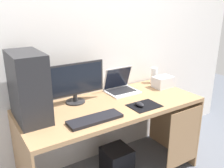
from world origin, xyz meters
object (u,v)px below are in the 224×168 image
(speaker, at_px, (154,75))
(subwoofer, at_px, (117,160))
(projector, at_px, (163,82))
(mouse_left, at_px, (139,104))
(monitor, at_px, (75,82))
(keyboard, at_px, (95,119))
(pc_tower, at_px, (28,87))
(laptop, at_px, (121,87))

(speaker, height_order, subwoofer, speaker)
(projector, bearing_deg, mouse_left, -153.21)
(monitor, distance_m, keyboard, 0.43)
(mouse_left, bearing_deg, subwoofer, 113.30)
(keyboard, bearing_deg, subwoofer, 32.87)
(pc_tower, height_order, speaker, pc_tower)
(speaker, height_order, keyboard, speaker)
(speaker, relative_size, mouse_left, 1.77)
(monitor, relative_size, speaker, 3.20)
(subwoofer, bearing_deg, mouse_left, -66.70)
(projector, bearing_deg, speaker, 82.87)
(keyboard, height_order, mouse_left, mouse_left)
(speaker, distance_m, projector, 0.16)
(speaker, bearing_deg, mouse_left, -141.94)
(laptop, bearing_deg, subwoofer, -131.56)
(projector, bearing_deg, subwoofer, -174.69)
(laptop, height_order, speaker, laptop)
(pc_tower, bearing_deg, subwoofer, -5.05)
(speaker, relative_size, keyboard, 0.40)
(monitor, xyz_separation_m, subwoofer, (0.33, -0.17, -0.82))
(speaker, bearing_deg, projector, -97.13)
(speaker, bearing_deg, subwoofer, -160.97)
(monitor, bearing_deg, subwoofer, -27.25)
(pc_tower, xyz_separation_m, monitor, (0.41, 0.10, -0.07))
(projector, bearing_deg, laptop, 163.32)
(pc_tower, relative_size, monitor, 0.94)
(pc_tower, height_order, monitor, pc_tower)
(laptop, xyz_separation_m, subwoofer, (-0.17, -0.19, -0.67))
(mouse_left, height_order, subwoofer, mouse_left)
(pc_tower, bearing_deg, laptop, 7.76)
(laptop, height_order, subwoofer, laptop)
(keyboard, bearing_deg, speaker, 24.35)
(laptop, height_order, mouse_left, laptop)
(projector, height_order, subwoofer, projector)
(laptop, bearing_deg, monitor, -177.61)
(pc_tower, relative_size, laptop, 1.70)
(speaker, height_order, projector, speaker)
(mouse_left, distance_m, subwoofer, 0.69)
(pc_tower, distance_m, laptop, 0.94)
(pc_tower, relative_size, mouse_left, 5.31)
(monitor, height_order, subwoofer, monitor)
(projector, bearing_deg, pc_tower, 179.63)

